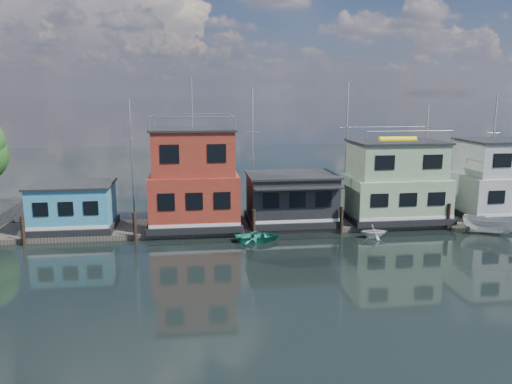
{
  "coord_description": "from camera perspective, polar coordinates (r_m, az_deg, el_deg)",
  "views": [
    {
      "loc": [
        -8.67,
        -27.85,
        10.94
      ],
      "look_at": [
        -3.45,
        12.0,
        3.0
      ],
      "focal_mm": 35.0,
      "sensor_mm": 36.0,
      "label": 1
    }
  ],
  "objects": [
    {
      "name": "dinghy_teal",
      "position": [
        37.75,
        0.21,
        -5.11
      ],
      "size": [
        3.46,
        2.51,
        0.7
      ],
      "primitive_type": "imported",
      "rotation": [
        0.0,
        0.0,
        1.6
      ],
      "color": "#258873",
      "rests_on": "ground"
    },
    {
      "name": "pilings",
      "position": [
        39.23,
        5.06,
        -3.4
      ],
      "size": [
        42.28,
        0.28,
        2.2
      ],
      "color": "#2D2116",
      "rests_on": "ground"
    },
    {
      "name": "ground",
      "position": [
        31.15,
        9.33,
        -9.54
      ],
      "size": [
        160.0,
        160.0,
        0.0
      ],
      "primitive_type": "plane",
      "color": "black",
      "rests_on": "ground"
    },
    {
      "name": "dock",
      "position": [
        42.17,
        4.67,
        -3.62
      ],
      "size": [
        48.0,
        5.0,
        0.4
      ],
      "primitive_type": "cube",
      "color": "#595147",
      "rests_on": "ground"
    },
    {
      "name": "motorboat",
      "position": [
        43.6,
        25.17,
        -3.37
      ],
      "size": [
        4.26,
        3.51,
        1.58
      ],
      "primitive_type": "imported",
      "rotation": [
        0.0,
        0.0,
        0.99
      ],
      "color": "silver",
      "rests_on": "ground"
    },
    {
      "name": "background_masts",
      "position": [
        48.08,
        8.83,
        4.61
      ],
      "size": [
        36.4,
        0.16,
        12.0
      ],
      "color": "silver",
      "rests_on": "ground"
    },
    {
      "name": "dinghy_white",
      "position": [
        39.57,
        13.3,
        -4.38
      ],
      "size": [
        2.15,
        1.89,
        1.07
      ],
      "primitive_type": "imported",
      "rotation": [
        0.0,
        0.0,
        1.5
      ],
      "color": "silver",
      "rests_on": "ground"
    },
    {
      "name": "houseboat_green",
      "position": [
        44.02,
        15.62,
        1.09
      ],
      "size": [
        8.4,
        5.9,
        7.03
      ],
      "color": "black",
      "rests_on": "dock"
    },
    {
      "name": "houseboat_dark",
      "position": [
        41.54,
        4.04,
        -0.69
      ],
      "size": [
        7.4,
        6.1,
        4.06
      ],
      "color": "black",
      "rests_on": "dock"
    },
    {
      "name": "houseboat_blue",
      "position": [
        41.85,
        -20.17,
        -1.57
      ],
      "size": [
        6.4,
        4.9,
        3.66
      ],
      "color": "black",
      "rests_on": "dock"
    },
    {
      "name": "houseboat_white",
      "position": [
        48.8,
        26.5,
        1.27
      ],
      "size": [
        8.4,
        5.9,
        6.66
      ],
      "color": "black",
      "rests_on": "dock"
    },
    {
      "name": "houseboat_red",
      "position": [
        40.43,
        -7.11,
        1.35
      ],
      "size": [
        7.4,
        5.9,
        11.86
      ],
      "color": "black",
      "rests_on": "dock"
    }
  ]
}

